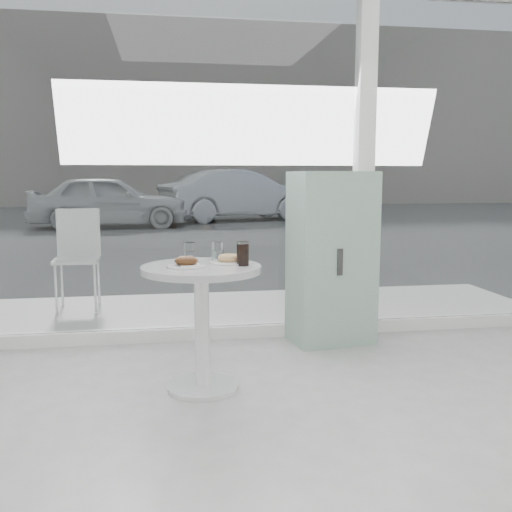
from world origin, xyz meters
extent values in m
cube|color=white|center=(0.00, 3.00, 0.05)|extent=(5.00, 0.12, 0.10)
cube|color=white|center=(0.90, 3.00, 1.50)|extent=(0.14, 0.14, 3.00)
cube|color=white|center=(-0.77, 3.00, 1.40)|extent=(3.21, 0.02, 2.60)
cube|color=white|center=(1.67, 3.00, 1.40)|extent=(1.41, 0.02, 2.60)
cylinder|color=white|center=(-0.50, 1.90, 0.01)|extent=(0.44, 0.44, 0.03)
cylinder|color=white|center=(-0.50, 1.90, 0.37)|extent=(0.09, 0.09, 0.70)
cylinder|color=silver|center=(-0.50, 1.90, 0.75)|extent=(0.72, 0.72, 0.04)
cube|color=white|center=(0.00, 3.80, 0.03)|extent=(5.60, 1.60, 0.05)
cube|color=#363636|center=(0.00, 16.00, 0.00)|extent=(40.00, 24.00, 0.00)
cube|color=gray|center=(0.00, 25.00, 4.00)|extent=(40.00, 2.00, 8.00)
cube|color=#87AC9B|center=(0.57, 2.77, 0.67)|extent=(0.67, 0.49, 1.34)
cube|color=#333333|center=(0.57, 2.55, 0.67)|extent=(0.04, 0.03, 0.20)
cylinder|color=white|center=(-1.70, 3.86, 0.28)|extent=(0.02, 0.02, 0.46)
cylinder|color=white|center=(-1.35, 3.87, 0.28)|extent=(0.02, 0.02, 0.46)
cylinder|color=white|center=(-1.70, 4.21, 0.28)|extent=(0.02, 0.02, 0.46)
cylinder|color=white|center=(-1.36, 4.21, 0.28)|extent=(0.02, 0.02, 0.46)
cube|color=white|center=(-1.53, 4.04, 0.52)|extent=(0.41, 0.41, 0.03)
cube|color=white|center=(-1.53, 4.23, 0.76)|extent=(0.41, 0.03, 0.46)
imported|color=silver|center=(-2.05, 13.45, 0.67)|extent=(4.00, 1.74, 1.34)
imported|color=#ACAFB4|center=(1.48, 15.20, 0.75)|extent=(4.79, 2.86, 1.49)
cylinder|color=silver|center=(-0.59, 1.85, 0.78)|extent=(0.23, 0.23, 0.01)
cube|color=white|center=(-0.57, 1.84, 0.79)|extent=(0.11, 0.10, 0.00)
ellipsoid|color=#3B2310|center=(-0.59, 1.85, 0.81)|extent=(0.14, 0.11, 0.06)
ellipsoid|color=#3B2310|center=(-0.56, 1.87, 0.81)|extent=(0.07, 0.06, 0.04)
cylinder|color=silver|center=(-0.32, 1.96, 0.78)|extent=(0.24, 0.24, 0.01)
torus|color=tan|center=(-0.32, 1.96, 0.80)|extent=(0.14, 0.14, 0.05)
cylinder|color=white|center=(-0.56, 2.07, 0.83)|extent=(0.08, 0.08, 0.12)
cylinder|color=white|center=(-0.56, 2.07, 0.81)|extent=(0.06, 0.06, 0.07)
cylinder|color=white|center=(-0.38, 2.08, 0.83)|extent=(0.07, 0.07, 0.12)
cylinder|color=white|center=(-0.38, 2.08, 0.81)|extent=(0.06, 0.06, 0.07)
cylinder|color=white|center=(-0.25, 1.87, 0.84)|extent=(0.08, 0.08, 0.14)
cylinder|color=black|center=(-0.25, 1.87, 0.84)|extent=(0.06, 0.06, 0.13)
camera|label=1|loc=(-0.72, -1.48, 1.30)|focal=40.00mm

